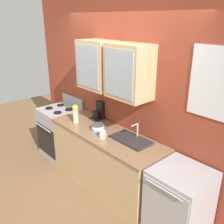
% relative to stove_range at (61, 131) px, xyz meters
% --- Properties ---
extents(ground_plane, '(10.00, 10.00, 0.00)m').
position_rel_stove_range_xyz_m(ground_plane, '(1.28, -0.00, -0.45)').
color(ground_plane, brown).
extents(back_wall_unit, '(4.38, 0.47, 2.88)m').
position_rel_stove_range_xyz_m(back_wall_unit, '(1.28, 0.33, 1.06)').
color(back_wall_unit, '#993D28').
rests_on(back_wall_unit, ground_plane).
extents(counter, '(1.93, 0.65, 0.89)m').
position_rel_stove_range_xyz_m(counter, '(1.28, -0.00, -0.01)').
color(counter, tan).
rests_on(counter, ground_plane).
extents(stove_range, '(0.67, 0.67, 1.07)m').
position_rel_stove_range_xyz_m(stove_range, '(0.00, 0.00, 0.00)').
color(stove_range, '#ADAFB5').
rests_on(stove_range, ground_plane).
extents(sink_faucet, '(0.55, 0.31, 0.22)m').
position_rel_stove_range_xyz_m(sink_faucet, '(1.70, 0.10, 0.46)').
color(sink_faucet, '#2D2D30').
rests_on(sink_faucet, counter).
extents(bowl_stack, '(0.19, 0.19, 0.10)m').
position_rel_stove_range_xyz_m(bowl_stack, '(1.17, -0.04, 0.49)').
color(bowl_stack, '#8CB7E0').
rests_on(bowl_stack, counter).
extents(vase, '(0.09, 0.09, 0.29)m').
position_rel_stove_range_xyz_m(vase, '(0.70, -0.11, 0.59)').
color(vase, beige).
rests_on(vase, counter).
extents(cup_near_sink, '(0.13, 0.09, 0.10)m').
position_rel_stove_range_xyz_m(cup_near_sink, '(1.39, -0.13, 0.49)').
color(cup_near_sink, silver).
rests_on(cup_near_sink, counter).
extents(dishwasher, '(0.59, 0.64, 0.89)m').
position_rel_stove_range_xyz_m(dishwasher, '(2.57, -0.00, -0.01)').
color(dishwasher, '#ADAFB5').
rests_on(dishwasher, ground_plane).
extents(coffee_maker, '(0.17, 0.20, 0.29)m').
position_rel_stove_range_xyz_m(coffee_maker, '(0.81, 0.25, 0.55)').
color(coffee_maker, black).
rests_on(coffee_maker, counter).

